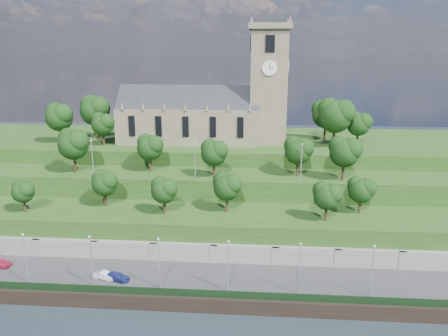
{
  "coord_description": "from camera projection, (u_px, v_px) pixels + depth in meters",
  "views": [
    {
      "loc": [
        11.73,
        -53.59,
        35.73
      ],
      "look_at": [
        5.22,
        30.0,
        12.98
      ],
      "focal_mm": 35.0,
      "sensor_mm": 36.0,
      "label": 1
    }
  ],
  "objects": [
    {
      "name": "lamp_posts_upper",
      "position": [
        195.0,
        157.0,
        82.59
      ],
      "size": [
        40.36,
        0.36,
        7.07
      ],
      "color": "#B2B2B7",
      "rests_on": "embankment_upper"
    },
    {
      "name": "trees_hilltop",
      "position": [
        214.0,
        114.0,
        99.14
      ],
      "size": [
        73.54,
        15.63,
        10.75
      ],
      "color": "black",
      "rests_on": "hilltop"
    },
    {
      "name": "car_right",
      "position": [
        117.0,
        277.0,
        65.94
      ],
      "size": [
        4.36,
        2.75,
        1.18
      ],
      "primitive_type": "imported",
      "rotation": [
        0.0,
        0.0,
        1.28
      ],
      "color": "navy",
      "rests_on": "promenade"
    },
    {
      "name": "quay_wall",
      "position": [
        171.0,
        304.0,
        61.46
      ],
      "size": [
        160.0,
        0.5,
        2.2
      ],
      "primitive_type": "cube",
      "color": "black",
      "rests_on": "ground"
    },
    {
      "name": "car_middle",
      "position": [
        104.0,
        275.0,
        66.4
      ],
      "size": [
        3.82,
        2.12,
        1.19
      ],
      "primitive_type": "imported",
      "rotation": [
        0.0,
        0.0,
        1.32
      ],
      "color": "silver",
      "rests_on": "promenade"
    },
    {
      "name": "lamp_posts_promenade",
      "position": [
        159.0,
        260.0,
        62.62
      ],
      "size": [
        60.36,
        0.36,
        8.0
      ],
      "color": "#B2B2B7",
      "rests_on": "promenade"
    },
    {
      "name": "ground",
      "position": [
        171.0,
        311.0,
        61.79
      ],
      "size": [
        320.0,
        320.0,
        0.0
      ],
      "primitive_type": "plane",
      "color": "black",
      "rests_on": "ground"
    },
    {
      "name": "embankment_lower",
      "position": [
        190.0,
        233.0,
        78.07
      ],
      "size": [
        160.0,
        12.0,
        8.0
      ],
      "primitive_type": "cube",
      "color": "#1E3E14",
      "rests_on": "ground"
    },
    {
      "name": "hilltop",
      "position": [
        209.0,
        168.0,
        107.94
      ],
      "size": [
        160.0,
        32.0,
        15.0
      ],
      "primitive_type": "cube",
      "color": "#1E3E14",
      "rests_on": "ground"
    },
    {
      "name": "embankment_upper",
      "position": [
        198.0,
        202.0,
        88.13
      ],
      "size": [
        160.0,
        10.0,
        12.0
      ],
      "primitive_type": "cube",
      "color": "#1E3E14",
      "rests_on": "ground"
    },
    {
      "name": "trees_upper",
      "position": [
        207.0,
        147.0,
        84.15
      ],
      "size": [
        58.77,
        8.33,
        8.94
      ],
      "color": "black",
      "rests_on": "embankment_upper"
    },
    {
      "name": "trees_lower",
      "position": [
        209.0,
        188.0,
        75.72
      ],
      "size": [
        63.46,
        8.54,
        7.15
      ],
      "color": "black",
      "rests_on": "embankment_lower"
    },
    {
      "name": "church",
      "position": [
        210.0,
        109.0,
        100.09
      ],
      "size": [
        38.6,
        12.35,
        27.6
      ],
      "color": "brown",
      "rests_on": "hilltop"
    },
    {
      "name": "retaining_wall",
      "position": [
        184.0,
        256.0,
        72.66
      ],
      "size": [
        160.0,
        2.1,
        5.0
      ],
      "color": "slate",
      "rests_on": "ground"
    },
    {
      "name": "fence",
      "position": [
        171.0,
        292.0,
        61.69
      ],
      "size": [
        160.0,
        0.1,
        1.2
      ],
      "primitive_type": "cube",
      "color": "black",
      "rests_on": "promenade"
    },
    {
      "name": "promenade",
      "position": [
        178.0,
        283.0,
        67.31
      ],
      "size": [
        160.0,
        12.0,
        2.0
      ],
      "primitive_type": "cube",
      "color": "#2D2D30",
      "rests_on": "ground"
    }
  ]
}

